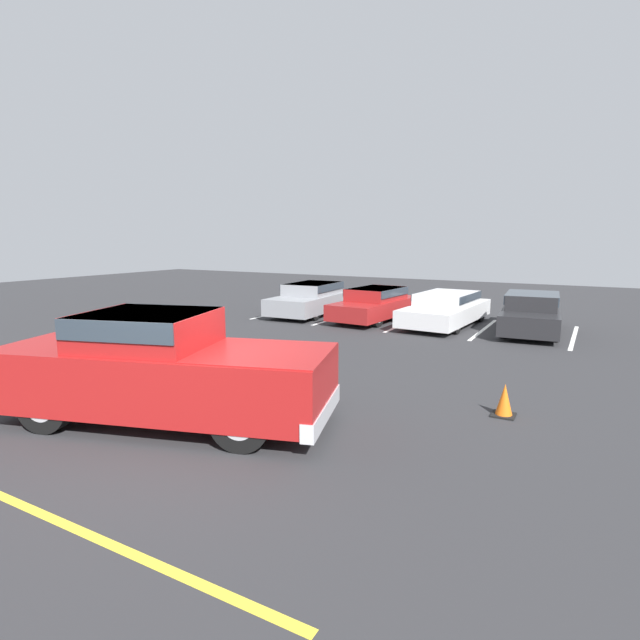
# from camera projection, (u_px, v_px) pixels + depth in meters

# --- Properties ---
(ground_plane) EXTENTS (60.00, 60.00, 0.00)m
(ground_plane) POSITION_uv_depth(u_px,v_px,m) (184.00, 430.00, 8.00)
(ground_plane) COLOR #2D2D30
(stall_stripe_a) EXTENTS (0.12, 4.27, 0.01)m
(stall_stripe_a) POSITION_uv_depth(u_px,v_px,m) (281.00, 312.00, 20.60)
(stall_stripe_a) COLOR white
(stall_stripe_a) RESTS_ON ground_plane
(stall_stripe_b) EXTENTS (0.12, 4.27, 0.01)m
(stall_stripe_b) POSITION_uv_depth(u_px,v_px,m) (340.00, 317.00, 19.30)
(stall_stripe_b) COLOR white
(stall_stripe_b) RESTS_ON ground_plane
(stall_stripe_c) EXTENTS (0.12, 4.27, 0.01)m
(stall_stripe_c) POSITION_uv_depth(u_px,v_px,m) (406.00, 323.00, 17.99)
(stall_stripe_c) COLOR white
(stall_stripe_c) RESTS_ON ground_plane
(stall_stripe_d) EXTENTS (0.12, 4.27, 0.01)m
(stall_stripe_d) POSITION_uv_depth(u_px,v_px,m) (484.00, 329.00, 16.69)
(stall_stripe_d) COLOR white
(stall_stripe_d) RESTS_ON ground_plane
(stall_stripe_e) EXTENTS (0.12, 4.27, 0.01)m
(stall_stripe_e) POSITION_uv_depth(u_px,v_px,m) (574.00, 337.00, 15.39)
(stall_stripe_e) COLOR white
(stall_stripe_e) RESTS_ON ground_plane
(pickup_truck) EXTENTS (5.82, 3.45, 1.85)m
(pickup_truck) POSITION_uv_depth(u_px,v_px,m) (166.00, 368.00, 8.20)
(pickup_truck) COLOR #A51919
(pickup_truck) RESTS_ON ground_plane
(parked_sedan_a) EXTENTS (2.07, 4.76, 1.25)m
(parked_sedan_a) POSITION_uv_depth(u_px,v_px,m) (312.00, 298.00, 19.97)
(parked_sedan_a) COLOR gray
(parked_sedan_a) RESTS_ON ground_plane
(parked_sedan_b) EXTENTS (2.04, 4.51, 1.20)m
(parked_sedan_b) POSITION_uv_depth(u_px,v_px,m) (376.00, 303.00, 18.51)
(parked_sedan_b) COLOR maroon
(parked_sedan_b) RESTS_ON ground_plane
(parked_sedan_c) EXTENTS (2.15, 4.89, 1.15)m
(parked_sedan_c) POSITION_uv_depth(u_px,v_px,m) (446.00, 308.00, 17.44)
(parked_sedan_c) COLOR silver
(parked_sedan_c) RESTS_ON ground_plane
(parked_sedan_d) EXTENTS (2.02, 4.41, 1.27)m
(parked_sedan_d) POSITION_uv_depth(u_px,v_px,m) (531.00, 312.00, 16.09)
(parked_sedan_d) COLOR #232326
(parked_sedan_d) RESTS_ON ground_plane
(traffic_cone) EXTENTS (0.39, 0.39, 0.57)m
(traffic_cone) POSITION_uv_depth(u_px,v_px,m) (504.00, 401.00, 8.59)
(traffic_cone) COLOR black
(traffic_cone) RESTS_ON ground_plane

